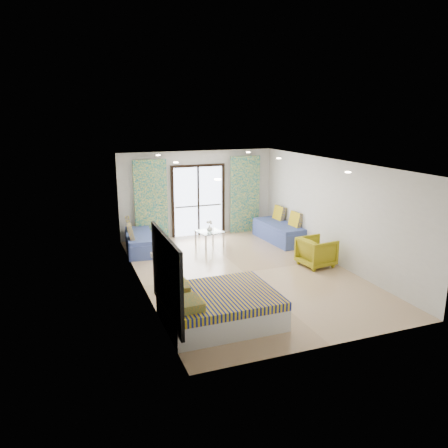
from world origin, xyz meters
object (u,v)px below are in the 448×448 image
object	(u,v)px
bed	(219,307)
armchair	(317,251)
daybed_left	(139,241)
daybed_right	(280,231)
coffee_table	(209,233)

from	to	relation	value
bed	armchair	xyz separation A→B (m)	(3.42, 2.04, 0.11)
daybed_left	armchair	bearing A→B (deg)	-29.68
daybed_left	daybed_right	world-z (taller)	daybed_right
daybed_left	daybed_right	distance (m)	4.26
coffee_table	daybed_left	bearing A→B (deg)	172.82
coffee_table	daybed_right	bearing A→B (deg)	-6.29
coffee_table	armchair	distance (m)	3.30
daybed_left	daybed_right	bearing A→B (deg)	-1.15
daybed_right	coffee_table	distance (m)	2.21
bed	daybed_left	xyz separation A→B (m)	(-0.64, 4.91, -0.02)
daybed_left	armchair	world-z (taller)	daybed_left
daybed_left	coffee_table	xyz separation A→B (m)	(2.04, -0.26, 0.13)
daybed_left	armchair	xyz separation A→B (m)	(4.05, -2.86, 0.13)
daybed_right	coffee_table	bearing A→B (deg)	170.12
daybed_right	bed	bearing A→B (deg)	-132.79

